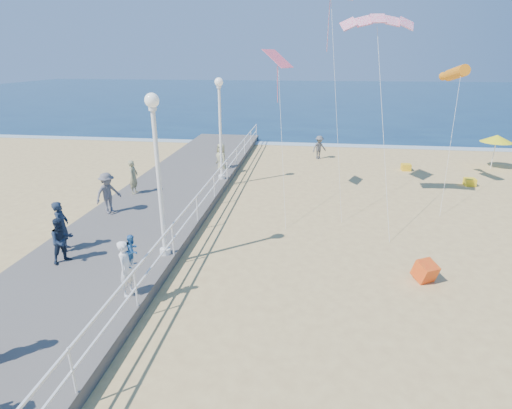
# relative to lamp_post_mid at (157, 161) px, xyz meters

# --- Properties ---
(ground) EXTENTS (160.00, 160.00, 0.00)m
(ground) POSITION_rel_lamp_post_mid_xyz_m (5.35, 0.00, -3.66)
(ground) COLOR #D6B670
(ground) RESTS_ON ground
(ocean) EXTENTS (160.00, 90.00, 0.05)m
(ocean) POSITION_rel_lamp_post_mid_xyz_m (5.35, 65.00, -3.65)
(ocean) COLOR #0B2747
(ocean) RESTS_ON ground
(surf_line) EXTENTS (160.00, 1.20, 0.04)m
(surf_line) POSITION_rel_lamp_post_mid_xyz_m (5.35, 20.50, -3.63)
(surf_line) COLOR silver
(surf_line) RESTS_ON ground
(boardwalk) EXTENTS (5.00, 44.00, 0.40)m
(boardwalk) POSITION_rel_lamp_post_mid_xyz_m (-2.15, 0.00, -3.46)
(boardwalk) COLOR #64605B
(boardwalk) RESTS_ON ground
(railing) EXTENTS (0.05, 42.00, 0.55)m
(railing) POSITION_rel_lamp_post_mid_xyz_m (0.30, 0.00, -2.41)
(railing) COLOR white
(railing) RESTS_ON boardwalk
(lamp_post_mid) EXTENTS (0.44, 0.44, 5.32)m
(lamp_post_mid) POSITION_rel_lamp_post_mid_xyz_m (0.00, 0.00, 0.00)
(lamp_post_mid) COLOR white
(lamp_post_mid) RESTS_ON boardwalk
(lamp_post_far) EXTENTS (0.44, 0.44, 5.32)m
(lamp_post_far) POSITION_rel_lamp_post_mid_xyz_m (0.00, 9.00, 0.00)
(lamp_post_far) COLOR white
(lamp_post_far) RESTS_ON boardwalk
(woman_holding_toddler) EXTENTS (0.44, 0.63, 1.65)m
(woman_holding_toddler) POSITION_rel_lamp_post_mid_xyz_m (-0.15, -2.50, -2.44)
(woman_holding_toddler) COLOR white
(woman_holding_toddler) RESTS_ON boardwalk
(toddler_held) EXTENTS (0.39, 0.48, 0.93)m
(toddler_held) POSITION_rel_lamp_post_mid_xyz_m (0.00, -2.35, -1.95)
(toddler_held) COLOR #2F6EB3
(toddler_held) RESTS_ON boardwalk
(spectator_0) EXTENTS (0.57, 0.73, 1.77)m
(spectator_0) POSITION_rel_lamp_post_mid_xyz_m (-3.54, -0.16, -2.37)
(spectator_0) COLOR #1A2639
(spectator_0) RESTS_ON boardwalk
(spectator_2) EXTENTS (1.15, 1.32, 1.78)m
(spectator_2) POSITION_rel_lamp_post_mid_xyz_m (-3.67, 3.36, -2.37)
(spectator_2) COLOR #5D5C61
(spectator_2) RESTS_ON boardwalk
(spectator_6) EXTENTS (0.41, 0.61, 1.65)m
(spectator_6) POSITION_rel_lamp_post_mid_xyz_m (-3.69, 5.98, -2.43)
(spectator_6) COLOR gray
(spectator_6) RESTS_ON boardwalk
(spectator_7) EXTENTS (0.89, 0.94, 1.53)m
(spectator_7) POSITION_rel_lamp_post_mid_xyz_m (-3.07, -0.95, -2.50)
(spectator_7) COLOR #1B273B
(spectator_7) RESTS_ON boardwalk
(beach_walker_a) EXTENTS (1.20, 1.07, 1.62)m
(beach_walker_a) POSITION_rel_lamp_post_mid_xyz_m (5.38, 15.90, -2.85)
(beach_walker_a) COLOR #55575A
(beach_walker_a) RESTS_ON ground
(beach_walker_c) EXTENTS (1.03, 1.09, 1.88)m
(beach_walker_c) POSITION_rel_lamp_post_mid_xyz_m (-0.49, 11.20, -2.72)
(beach_walker_c) COLOR tan
(beach_walker_c) RESTS_ON ground
(box_kite) EXTENTS (0.83, 0.89, 0.74)m
(box_kite) POSITION_rel_lamp_post_mid_xyz_m (8.51, 0.04, -3.36)
(box_kite) COLOR red
(box_kite) RESTS_ON ground
(beach_umbrella) EXTENTS (1.90, 1.90, 2.14)m
(beach_umbrella) POSITION_rel_lamp_post_mid_xyz_m (16.26, 14.85, -1.75)
(beach_umbrella) COLOR white
(beach_umbrella) RESTS_ON ground
(beach_chair_left) EXTENTS (0.55, 0.55, 0.40)m
(beach_chair_left) POSITION_rel_lamp_post_mid_xyz_m (10.77, 13.63, -3.46)
(beach_chair_left) COLOR yellow
(beach_chair_left) RESTS_ON ground
(beach_chair_right) EXTENTS (0.55, 0.55, 0.40)m
(beach_chair_right) POSITION_rel_lamp_post_mid_xyz_m (13.59, 10.86, -3.46)
(beach_chair_right) COLOR yellow
(beach_chair_right) RESTS_ON ground
(kite_parafoil) EXTENTS (2.96, 0.94, 0.65)m
(kite_parafoil) POSITION_rel_lamp_post_mid_xyz_m (7.19, 6.46, 4.49)
(kite_parafoil) COLOR #D81953
(kite_windsock) EXTENTS (0.99, 2.58, 1.06)m
(kite_windsock) POSITION_rel_lamp_post_mid_xyz_m (11.63, 9.86, 2.30)
(kite_windsock) COLOR orange
(kite_diamond_pink) EXTENTS (1.41, 1.56, 0.80)m
(kite_diamond_pink) POSITION_rel_lamp_post_mid_xyz_m (3.09, 7.69, 2.96)
(kite_diamond_pink) COLOR #FF5D78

